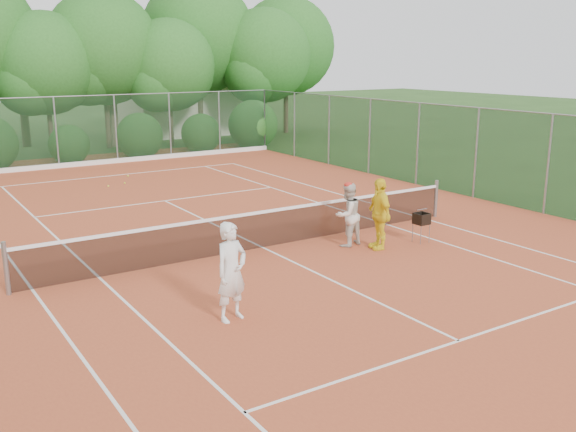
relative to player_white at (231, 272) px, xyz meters
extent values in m
plane|color=#254719|center=(2.76, 3.53, -0.93)|extent=(120.00, 120.00, 0.00)
cube|color=#B34C29|center=(2.76, 3.53, -0.92)|extent=(18.00, 36.00, 0.02)
cube|color=beige|center=(11.76, 27.53, 0.57)|extent=(8.00, 5.00, 3.00)
cylinder|color=gray|center=(-3.18, 3.53, -0.36)|extent=(0.10, 0.10, 1.10)
cylinder|color=gray|center=(8.69, 3.53, -0.36)|extent=(0.10, 0.10, 1.10)
cube|color=black|center=(2.76, 3.53, -0.45)|extent=(11.87, 0.03, 0.86)
cube|color=white|center=(2.76, 3.53, 0.02)|extent=(11.87, 0.04, 0.07)
imported|color=white|center=(0.00, 0.00, 0.00)|extent=(0.75, 0.59, 1.82)
imported|color=silver|center=(4.64, 2.58, -0.11)|extent=(0.87, 0.73, 1.60)
ellipsoid|color=red|center=(4.64, 2.58, 0.65)|extent=(0.22, 0.22, 0.14)
imported|color=yellow|center=(5.14, 1.97, -0.02)|extent=(0.69, 1.11, 1.77)
cylinder|color=gray|center=(6.26, 1.64, -0.67)|extent=(0.02, 0.02, 0.48)
cylinder|color=gray|center=(6.56, 1.94, -0.67)|extent=(0.02, 0.02, 0.48)
cube|color=black|center=(6.41, 1.79, -0.28)|extent=(0.33, 0.33, 0.28)
sphere|color=#B6D832|center=(3.22, 14.84, -0.88)|extent=(0.07, 0.07, 0.07)
sphere|color=yellow|center=(1.92, 13.24, -0.88)|extent=(0.07, 0.07, 0.07)
sphere|color=#C1D331|center=(2.62, 13.46, -0.88)|extent=(0.07, 0.07, 0.07)
cube|color=white|center=(2.76, 15.42, -0.91)|extent=(11.03, 0.06, 0.01)
cube|color=white|center=(-2.73, 3.53, -0.91)|extent=(0.06, 23.77, 0.01)
cube|color=white|center=(8.24, 3.53, -0.91)|extent=(0.06, 23.77, 0.01)
cube|color=white|center=(-1.35, 3.53, -0.91)|extent=(0.06, 23.77, 0.01)
cube|color=white|center=(6.87, 3.53, -0.91)|extent=(0.06, 23.77, 0.01)
cube|color=white|center=(2.76, 9.93, -0.91)|extent=(8.23, 0.06, 0.01)
cube|color=white|center=(2.76, -2.87, -0.91)|extent=(8.23, 0.06, 0.01)
cube|color=white|center=(2.76, 3.53, -0.91)|extent=(0.06, 12.80, 0.01)
cube|color=#19381E|center=(2.76, 18.53, 0.59)|extent=(18.00, 0.02, 3.00)
cylinder|color=gray|center=(11.76, 18.53, 0.59)|extent=(0.07, 0.07, 3.00)
cube|color=#19381E|center=(11.76, 2.03, 0.59)|extent=(0.02, 33.00, 3.00)
cylinder|color=gray|center=(11.76, 18.53, 0.59)|extent=(0.07, 0.07, 3.00)
cylinder|color=brown|center=(2.26, 23.03, 0.82)|extent=(0.24, 0.24, 3.50)
sphere|color=#275F1F|center=(2.26, 23.03, 3.41)|extent=(4.90, 4.90, 4.90)
cylinder|color=brown|center=(5.26, 23.53, 1.12)|extent=(0.28, 0.28, 4.10)
sphere|color=#275F1F|center=(5.26, 23.53, 4.15)|extent=(5.74, 5.74, 5.74)
cylinder|color=brown|center=(8.26, 22.33, 0.77)|extent=(0.23, 0.23, 3.40)
sphere|color=#275F1F|center=(8.26, 22.33, 3.29)|extent=(4.76, 4.76, 4.76)
cylinder|color=brown|center=(11.26, 25.03, 1.40)|extent=(0.32, 0.32, 4.65)
sphere|color=#275F1F|center=(11.26, 25.03, 4.84)|extent=(6.51, 6.51, 6.51)
cylinder|color=brown|center=(14.26, 22.73, 0.97)|extent=(0.26, 0.26, 3.80)
sphere|color=#275F1F|center=(14.26, 22.73, 3.78)|extent=(5.32, 5.32, 5.32)
cylinder|color=brown|center=(16.76, 24.33, 1.20)|extent=(0.29, 0.29, 4.25)
sphere|color=#275F1F|center=(16.76, 24.33, 4.34)|extent=(5.95, 5.95, 5.95)
cone|color=brown|center=(5.76, 24.03, 4.07)|extent=(0.44, 0.44, 10.00)
cone|color=brown|center=(9.76, 26.03, 5.07)|extent=(0.44, 0.44, 12.00)
cone|color=brown|center=(13.76, 27.03, 6.07)|extent=(0.44, 0.44, 14.00)
camera|label=1|loc=(-5.03, -9.64, 3.72)|focal=40.00mm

